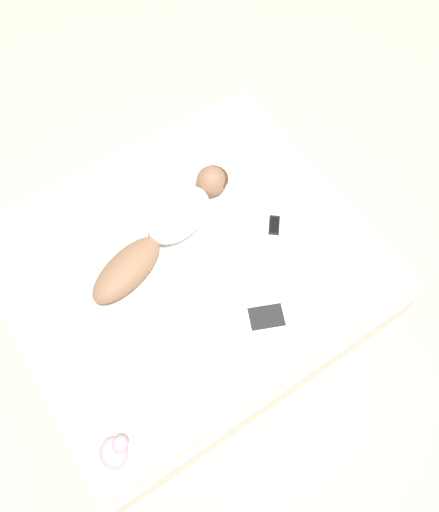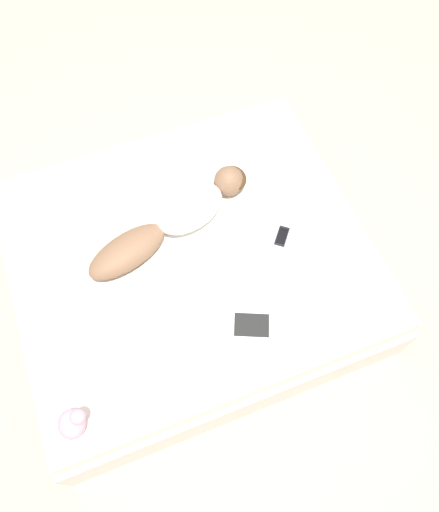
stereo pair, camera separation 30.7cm
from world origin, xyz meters
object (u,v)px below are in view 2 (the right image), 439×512
Objects in this scene: person at (177,217)px; open_magazine at (252,308)px; cell_phone at (282,236)px; coffee_mug at (121,324)px.

person is 2.32× the size of open_magazine.
person reaches higher than cell_phone.
person is 0.68m from cell_phone.
coffee_mug is at bearing -62.34° from person.
person is 9.31× the size of coffee_mug.
cell_phone is (-0.38, 0.37, 0.00)m from open_magazine.
open_magazine is at bearing -94.25° from cell_phone.
coffee_mug is 0.84× the size of cell_phone.
open_magazine is 0.54m from cell_phone.
coffee_mug reaches higher than open_magazine.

